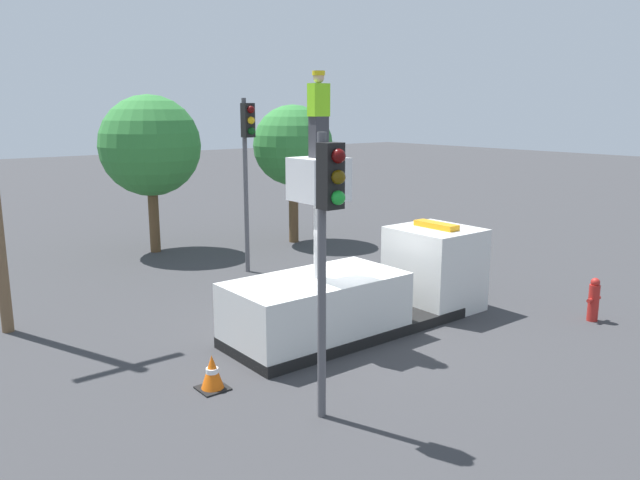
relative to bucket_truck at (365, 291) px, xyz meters
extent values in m
plane|color=#38383A|center=(-0.50, 0.00, -0.87)|extent=(120.00, 120.00, 0.00)
cube|color=black|center=(-0.50, 0.00, -0.75)|extent=(5.77, 2.07, 0.24)
cube|color=silver|center=(-1.42, 0.00, -0.16)|extent=(3.93, 2.01, 1.43)
cube|color=silver|center=(2.39, 0.00, 0.17)|extent=(1.85, 2.01, 2.08)
cube|color=black|center=(3.33, 0.00, 0.58)|extent=(0.03, 1.71, 0.83)
cube|color=orange|center=(2.39, 0.00, 1.28)|extent=(0.36, 1.21, 0.14)
cylinder|color=silver|center=(-1.35, 0.00, 1.45)|extent=(0.22, 0.22, 1.78)
cube|color=silver|center=(-1.35, 0.00, 2.69)|extent=(0.99, 0.99, 0.90)
cube|color=#38383D|center=(-1.35, 0.00, 3.56)|extent=(0.34, 0.26, 0.84)
cube|color=#8CEA1E|center=(-1.35, 0.00, 4.31)|extent=(0.40, 0.26, 0.66)
sphere|color=beige|center=(-1.35, 0.00, 4.76)|extent=(0.23, 0.23, 0.23)
cylinder|color=yellow|center=(-1.35, 0.00, 4.84)|extent=(0.26, 0.26, 0.09)
cylinder|color=#515156|center=(-3.46, -2.76, 1.46)|extent=(0.14, 0.14, 4.66)
cube|color=black|center=(-3.46, -2.97, 3.14)|extent=(0.34, 0.28, 1.00)
sphere|color=#490707|center=(-3.46, -3.16, 3.45)|extent=(0.22, 0.22, 0.22)
sphere|color=#503C07|center=(-3.46, -3.16, 3.14)|extent=(0.22, 0.22, 0.22)
sphere|color=green|center=(-3.46, -3.16, 2.83)|extent=(0.22, 0.22, 0.22)
cylinder|color=#515156|center=(0.57, 6.06, 1.79)|extent=(0.14, 0.14, 5.33)
cube|color=black|center=(0.57, 5.85, 3.80)|extent=(0.34, 0.28, 1.00)
sphere|color=#490707|center=(0.57, 5.67, 4.11)|extent=(0.22, 0.22, 0.22)
sphere|color=gold|center=(0.57, 5.67, 3.80)|extent=(0.22, 0.22, 0.22)
sphere|color=#083710|center=(0.57, 5.67, 3.49)|extent=(0.22, 0.22, 0.22)
cylinder|color=#B2231E|center=(4.63, -3.07, -0.42)|extent=(0.25, 0.25, 0.89)
sphere|color=#B2231E|center=(4.63, -3.07, 0.09)|extent=(0.22, 0.22, 0.22)
cylinder|color=#B2231E|center=(4.44, -3.07, -0.33)|extent=(0.12, 0.10, 0.10)
cylinder|color=#B2231E|center=(4.81, -3.07, -0.33)|extent=(0.12, 0.10, 0.10)
cube|color=black|center=(-4.39, -0.74, -0.86)|extent=(0.52, 0.52, 0.03)
cone|color=orange|center=(-4.39, -0.74, -0.54)|extent=(0.44, 0.44, 0.65)
cylinder|color=white|center=(-4.39, -0.74, -0.51)|extent=(0.23, 0.23, 0.09)
cylinder|color=brown|center=(4.34, 8.79, 0.45)|extent=(0.36, 0.36, 2.64)
sphere|color=#337F38|center=(4.34, 8.79, 2.81)|extent=(2.98, 2.98, 2.98)
cylinder|color=brown|center=(-0.54, 10.50, 0.40)|extent=(0.36, 0.36, 2.54)
sphere|color=#337F38|center=(-0.54, 10.50, 2.89)|extent=(3.48, 3.48, 3.48)
camera|label=1|loc=(-9.39, -10.24, 4.13)|focal=35.00mm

